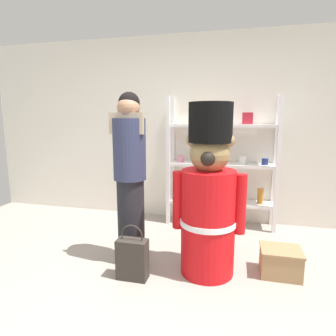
{
  "coord_description": "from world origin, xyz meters",
  "views": [
    {
      "loc": [
        0.61,
        -1.87,
        1.47
      ],
      "look_at": [
        -0.01,
        0.69,
        1.0
      ],
      "focal_mm": 30.24,
      "sensor_mm": 36.0,
      "label": 1
    }
  ],
  "objects_px": {
    "person_shopper": "(130,176)",
    "display_crate": "(280,262)",
    "merchandise_shelf": "(221,163)",
    "teddy_bear_guard": "(208,199)",
    "shopping_bag": "(132,258)"
  },
  "relations": [
    {
      "from": "teddy_bear_guard",
      "to": "person_shopper",
      "type": "height_order",
      "value": "person_shopper"
    },
    {
      "from": "teddy_bear_guard",
      "to": "display_crate",
      "type": "distance_m",
      "value": 0.91
    },
    {
      "from": "teddy_bear_guard",
      "to": "person_shopper",
      "type": "distance_m",
      "value": 0.8
    },
    {
      "from": "merchandise_shelf",
      "to": "person_shopper",
      "type": "bearing_deg",
      "value": -122.81
    },
    {
      "from": "merchandise_shelf",
      "to": "person_shopper",
      "type": "distance_m",
      "value": 1.52
    },
    {
      "from": "teddy_bear_guard",
      "to": "shopping_bag",
      "type": "xyz_separation_m",
      "value": [
        -0.65,
        -0.28,
        -0.53
      ]
    },
    {
      "from": "teddy_bear_guard",
      "to": "display_crate",
      "type": "height_order",
      "value": "teddy_bear_guard"
    },
    {
      "from": "teddy_bear_guard",
      "to": "shopping_bag",
      "type": "relative_size",
      "value": 3.07
    },
    {
      "from": "display_crate",
      "to": "teddy_bear_guard",
      "type": "bearing_deg",
      "value": -170.99
    },
    {
      "from": "merchandise_shelf",
      "to": "teddy_bear_guard",
      "type": "relative_size",
      "value": 1.09
    },
    {
      "from": "teddy_bear_guard",
      "to": "person_shopper",
      "type": "relative_size",
      "value": 0.94
    },
    {
      "from": "person_shopper",
      "to": "display_crate",
      "type": "relative_size",
      "value": 4.61
    },
    {
      "from": "merchandise_shelf",
      "to": "shopping_bag",
      "type": "relative_size",
      "value": 3.36
    },
    {
      "from": "person_shopper",
      "to": "display_crate",
      "type": "distance_m",
      "value": 1.65
    },
    {
      "from": "person_shopper",
      "to": "display_crate",
      "type": "bearing_deg",
      "value": 3.03
    }
  ]
}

